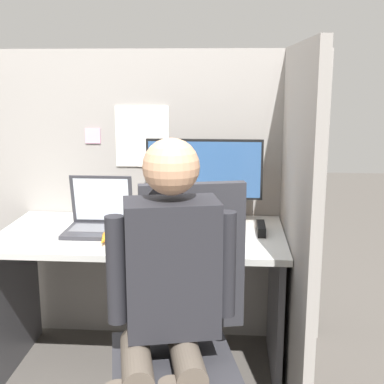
# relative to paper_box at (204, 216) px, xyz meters

# --- Properties ---
(cubicle_panel_back) EXTENTS (1.92, 0.05, 1.63)m
(cubicle_panel_back) POSITION_rel_paper_box_xyz_m (-0.30, 0.21, 0.05)
(cubicle_panel_back) COLOR gray
(cubicle_panel_back) RESTS_ON ground
(cubicle_panel_right) EXTENTS (0.04, 1.36, 1.63)m
(cubicle_panel_right) POSITION_rel_paper_box_xyz_m (0.43, -0.24, 0.04)
(cubicle_panel_right) COLOR gray
(cubicle_panel_right) RESTS_ON ground
(desk) EXTENTS (1.42, 0.71, 0.73)m
(desk) POSITION_rel_paper_box_xyz_m (-0.30, -0.17, -0.22)
(desk) COLOR #B7B7B2
(desk) RESTS_ON ground
(paper_box) EXTENTS (0.35, 0.22, 0.08)m
(paper_box) POSITION_rel_paper_box_xyz_m (0.00, 0.00, 0.00)
(paper_box) COLOR orange
(paper_box) RESTS_ON desk
(monitor) EXTENTS (0.60, 0.21, 0.36)m
(monitor) POSITION_rel_paper_box_xyz_m (0.00, 0.00, 0.23)
(monitor) COLOR black
(monitor) RESTS_ON paper_box
(laptop) EXTENTS (0.32, 0.26, 0.27)m
(laptop) POSITION_rel_paper_box_xyz_m (-0.52, -0.17, 0.01)
(laptop) COLOR #2D2D33
(laptop) RESTS_ON desk
(mouse) EXTENTS (0.08, 0.05, 0.03)m
(mouse) POSITION_rel_paper_box_xyz_m (-0.23, -0.33, -0.03)
(mouse) COLOR black
(mouse) RESTS_ON desk
(stapler) EXTENTS (0.04, 0.17, 0.05)m
(stapler) POSITION_rel_paper_box_xyz_m (0.29, -0.14, -0.02)
(stapler) COLOR black
(stapler) RESTS_ON desk
(carrot_toy) EXTENTS (0.04, 0.14, 0.04)m
(carrot_toy) POSITION_rel_paper_box_xyz_m (-0.44, -0.37, -0.02)
(carrot_toy) COLOR orange
(carrot_toy) RESTS_ON desk
(office_chair) EXTENTS (0.55, 0.60, 1.07)m
(office_chair) POSITION_rel_paper_box_xyz_m (-0.05, -0.74, -0.24)
(office_chair) COLOR #2D2D33
(office_chair) RESTS_ON ground
(person) EXTENTS (0.47, 0.48, 1.28)m
(person) POSITION_rel_paper_box_xyz_m (-0.09, -0.90, -0.03)
(person) COLOR brown
(person) RESTS_ON ground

